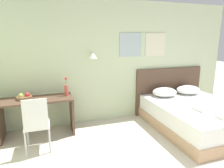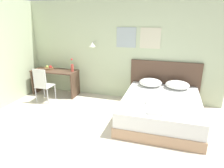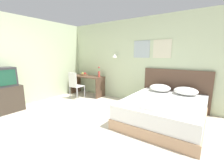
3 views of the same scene
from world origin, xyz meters
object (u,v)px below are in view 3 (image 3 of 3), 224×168
at_px(pillow_right, 186,91).
at_px(fruit_bowl, 84,74).
at_px(headboard, 175,89).
at_px(bed, 163,111).
at_px(desk, 87,81).
at_px(tv_stand, 7,99).
at_px(folded_towel_near_foot, 155,101).
at_px(pillow_left, 160,88).
at_px(folded_towel_mid_bed, 149,107).
at_px(television, 4,77).
at_px(flower_vase, 99,73).
at_px(desk_chair, 75,84).

xyz_separation_m(pillow_right, fruit_bowl, (-3.65, 0.05, 0.15)).
bearing_deg(headboard, bed, -90.00).
distance_m(desk, tv_stand, 2.59).
xyz_separation_m(folded_towel_near_foot, fruit_bowl, (-3.20, 1.09, 0.22)).
xyz_separation_m(pillow_left, tv_stand, (-3.34, -2.51, -0.27)).
bearing_deg(bed, pillow_right, 65.87).
relative_size(pillow_left, desk, 0.43).
bearing_deg(pillow_right, tv_stand, -147.85).
bearing_deg(pillow_right, pillow_left, 180.00).
xyz_separation_m(bed, folded_towel_mid_bed, (-0.07, -0.76, 0.30)).
bearing_deg(television, headboard, 37.65).
bearing_deg(tv_stand, pillow_right, 32.15).
bearing_deg(television, folded_towel_mid_bed, 15.90).
height_order(desk, television, television).
height_order(pillow_left, television, television).
xyz_separation_m(bed, fruit_bowl, (-3.32, 0.79, 0.51)).
bearing_deg(pillow_left, flower_vase, 178.82).
xyz_separation_m(desk_chair, television, (-0.56, -1.89, 0.42)).
xyz_separation_m(desk_chair, fruit_bowl, (-0.21, 0.67, 0.24)).
distance_m(pillow_left, flower_vase, 2.23).
distance_m(folded_towel_mid_bed, fruit_bowl, 3.60).
bearing_deg(flower_vase, pillow_left, -1.18).
xyz_separation_m(flower_vase, tv_stand, (-1.12, -2.56, -0.52)).
distance_m(bed, flower_vase, 2.73).
relative_size(folded_towel_mid_bed, desk, 0.22).
relative_size(pillow_left, tv_stand, 0.81).
height_order(headboard, flower_vase, headboard).
distance_m(fruit_bowl, flower_vase, 0.78).
xyz_separation_m(desk, fruit_bowl, (-0.21, 0.04, 0.25)).
height_order(desk_chair, fruit_bowl, desk_chair).
relative_size(pillow_left, folded_towel_mid_bed, 1.99).
height_order(pillow_right, tv_stand, pillow_right).
relative_size(desk_chair, fruit_bowl, 3.40).
relative_size(pillow_left, fruit_bowl, 2.08).
height_order(folded_towel_mid_bed, tv_stand, tv_stand).
height_order(bed, flower_vase, flower_vase).
xyz_separation_m(pillow_left, folded_towel_mid_bed, (0.26, -1.49, -0.07)).
distance_m(pillow_left, fruit_bowl, 2.99).
xyz_separation_m(pillow_left, desk, (-2.78, 0.01, -0.10)).
relative_size(bed, pillow_left, 3.54).
bearing_deg(pillow_left, pillow_right, 0.00).
bearing_deg(desk_chair, folded_towel_near_foot, -7.94).
bearing_deg(desk, desk_chair, -89.80).
height_order(bed, tv_stand, tv_stand).
bearing_deg(desk_chair, bed, -2.06).
height_order(pillow_right, folded_towel_near_foot, pillow_right).
relative_size(pillow_left, desk_chair, 0.61).
height_order(bed, folded_towel_mid_bed, folded_towel_mid_bed).
bearing_deg(pillow_right, desk_chair, -169.77).
relative_size(bed, tv_stand, 2.87).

